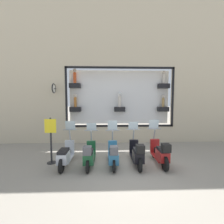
% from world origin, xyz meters
% --- Properties ---
extents(ground_plane, '(120.00, 120.00, 0.00)m').
position_xyz_m(ground_plane, '(0.00, 0.00, 0.00)').
color(ground_plane, gray).
extents(building_facade, '(1.20, 36.00, 10.84)m').
position_xyz_m(building_facade, '(3.60, 0.00, 5.56)').
color(building_facade, beige).
rests_on(building_facade, ground_plane).
extents(scooter_red_0, '(1.81, 0.60, 1.69)m').
position_xyz_m(scooter_red_0, '(0.18, -1.29, 0.49)').
color(scooter_red_0, black).
rests_on(scooter_red_0, ground_plane).
extents(scooter_black_1, '(1.80, 0.61, 1.59)m').
position_xyz_m(scooter_black_1, '(0.17, -0.37, 0.48)').
color(scooter_black_1, black).
rests_on(scooter_black_1, ground_plane).
extents(scooter_teal_2, '(1.79, 0.60, 1.65)m').
position_xyz_m(scooter_teal_2, '(0.16, 0.54, 0.46)').
color(scooter_teal_2, black).
rests_on(scooter_teal_2, ground_plane).
extents(scooter_green_3, '(1.79, 0.60, 1.55)m').
position_xyz_m(scooter_green_3, '(0.16, 1.46, 0.46)').
color(scooter_green_3, black).
rests_on(scooter_green_3, ground_plane).
extents(scooter_silver_4, '(1.80, 0.61, 1.65)m').
position_xyz_m(scooter_silver_4, '(0.23, 2.37, 0.44)').
color(scooter_silver_4, black).
rests_on(scooter_silver_4, ground_plane).
extents(shop_sign_post, '(0.36, 0.45, 1.84)m').
position_xyz_m(shop_sign_post, '(0.53, 3.03, 1.00)').
color(shop_sign_post, '#232326').
rests_on(shop_sign_post, ground_plane).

